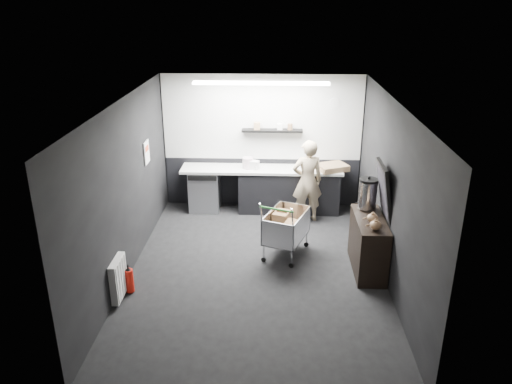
{
  "coord_description": "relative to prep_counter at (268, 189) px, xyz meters",
  "views": [
    {
      "loc": [
        0.28,
        -6.96,
        4.12
      ],
      "look_at": [
        -0.03,
        0.4,
        1.19
      ],
      "focal_mm": 35.0,
      "sensor_mm": 36.0,
      "label": 1
    }
  ],
  "objects": [
    {
      "name": "cardboard_box",
      "position": [
        1.25,
        -0.05,
        0.5
      ],
      "size": [
        0.69,
        0.62,
        0.11
      ],
      "primitive_type": "cube",
      "rotation": [
        0.0,
        0.0,
        0.42
      ],
      "color": "#906F4C",
      "rests_on": "prep_counter"
    },
    {
      "name": "radiator",
      "position": [
        -2.08,
        -3.32,
        -0.11
      ],
      "size": [
        0.1,
        0.5,
        0.6
      ],
      "primitive_type": "cube",
      "color": "silver",
      "rests_on": "wall_left"
    },
    {
      "name": "poster_red_band",
      "position": [
        -2.11,
        -1.12,
        1.16
      ],
      "size": [
        0.02,
        0.22,
        0.1
      ],
      "primitive_type": "cube",
      "color": "red",
      "rests_on": "poster"
    },
    {
      "name": "dado_panel",
      "position": [
        -0.14,
        0.31,
        0.04
      ],
      "size": [
        3.95,
        0.02,
        1.0
      ],
      "primitive_type": "cube",
      "color": "black",
      "rests_on": "wall_back"
    },
    {
      "name": "sideboard",
      "position": [
        1.63,
        -2.27,
        0.11
      ],
      "size": [
        0.5,
        1.18,
        1.77
      ],
      "color": "black",
      "rests_on": "floor"
    },
    {
      "name": "prep_counter",
      "position": [
        0.0,
        0.0,
        0.0
      ],
      "size": [
        3.2,
        0.61,
        0.9
      ],
      "color": "black",
      "rests_on": "floor"
    },
    {
      "name": "ceiling",
      "position": [
        -0.14,
        -2.42,
        2.24
      ],
      "size": [
        5.5,
        5.5,
        0.0
      ],
      "primitive_type": "plane",
      "rotation": [
        3.14,
        0.0,
        0.0
      ],
      "color": "silver",
      "rests_on": "wall_back"
    },
    {
      "name": "wall_right",
      "position": [
        1.86,
        -2.42,
        0.89
      ],
      "size": [
        0.0,
        5.5,
        5.5
      ],
      "primitive_type": "plane",
      "rotation": [
        1.57,
        0.0,
        -1.57
      ],
      "color": "black",
      "rests_on": "floor"
    },
    {
      "name": "poster",
      "position": [
        -2.12,
        -1.12,
        1.09
      ],
      "size": [
        0.02,
        0.3,
        0.4
      ],
      "primitive_type": "cube",
      "color": "white",
      "rests_on": "wall_left"
    },
    {
      "name": "wall_back",
      "position": [
        -0.14,
        0.33,
        0.89
      ],
      "size": [
        5.5,
        0.0,
        5.5
      ],
      "primitive_type": "plane",
      "rotation": [
        1.57,
        0.0,
        0.0
      ],
      "color": "black",
      "rests_on": "floor"
    },
    {
      "name": "kitchen_wall_panel",
      "position": [
        -0.14,
        0.31,
        1.39
      ],
      "size": [
        3.95,
        0.02,
        1.7
      ],
      "primitive_type": "cube",
      "color": "silver",
      "rests_on": "wall_back"
    },
    {
      "name": "wall_front",
      "position": [
        -0.14,
        -5.17,
        0.89
      ],
      "size": [
        5.5,
        0.0,
        5.5
      ],
      "primitive_type": "plane",
      "rotation": [
        -1.57,
        0.0,
        0.0
      ],
      "color": "black",
      "rests_on": "floor"
    },
    {
      "name": "ceiling_strip",
      "position": [
        -0.14,
        -0.57,
        2.21
      ],
      "size": [
        2.4,
        0.2,
        0.04
      ],
      "primitive_type": "cube",
      "color": "white",
      "rests_on": "ceiling"
    },
    {
      "name": "wall_left",
      "position": [
        -2.14,
        -2.42,
        0.89
      ],
      "size": [
        0.0,
        5.5,
        5.5
      ],
      "primitive_type": "plane",
      "rotation": [
        1.57,
        0.0,
        1.57
      ],
      "color": "black",
      "rests_on": "floor"
    },
    {
      "name": "fire_extinguisher",
      "position": [
        -1.99,
        -3.13,
        -0.24
      ],
      "size": [
        0.13,
        0.13,
        0.44
      ],
      "color": "red",
      "rests_on": "floor"
    },
    {
      "name": "wall_clock",
      "position": [
        1.26,
        0.3,
        1.69
      ],
      "size": [
        0.2,
        0.03,
        0.2
      ],
      "primitive_type": "cylinder",
      "rotation": [
        1.57,
        0.0,
        0.0
      ],
      "color": "silver",
      "rests_on": "wall_back"
    },
    {
      "name": "white_container",
      "position": [
        -0.29,
        -0.05,
        0.53
      ],
      "size": [
        0.23,
        0.21,
        0.17
      ],
      "primitive_type": "cube",
      "rotation": [
        0.0,
        0.0,
        -0.39
      ],
      "color": "silver",
      "rests_on": "prep_counter"
    },
    {
      "name": "floating_shelf",
      "position": [
        0.06,
        0.2,
        1.16
      ],
      "size": [
        1.2,
        0.22,
        0.04
      ],
      "primitive_type": "cube",
      "color": "black",
      "rests_on": "wall_back"
    },
    {
      "name": "person",
      "position": [
        0.75,
        -0.45,
        0.35
      ],
      "size": [
        0.65,
        0.49,
        1.61
      ],
      "primitive_type": "imported",
      "rotation": [
        0.0,
        0.0,
        3.33
      ],
      "color": "beige",
      "rests_on": "floor"
    },
    {
      "name": "shopping_cart",
      "position": [
        0.33,
        -1.86,
        0.04
      ],
      "size": [
        0.87,
        1.14,
        1.04
      ],
      "color": "silver",
      "rests_on": "floor"
    },
    {
      "name": "pink_tub",
      "position": [
        -0.41,
        0.0,
        0.55
      ],
      "size": [
        0.21,
        0.21,
        0.21
      ],
      "primitive_type": "cylinder",
      "color": "beige",
      "rests_on": "prep_counter"
    },
    {
      "name": "floor",
      "position": [
        -0.14,
        -2.42,
        -0.46
      ],
      "size": [
        5.5,
        5.5,
        0.0
      ],
      "primitive_type": "plane",
      "color": "black",
      "rests_on": "ground"
    }
  ]
}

